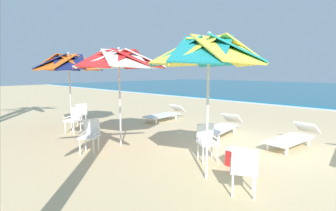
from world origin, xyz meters
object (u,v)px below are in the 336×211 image
at_px(beach_umbrella_2, 69,63).
at_px(sun_lounger_3, 165,114).
at_px(sun_lounger_2, 222,127).
at_px(cooler_box, 238,158).
at_px(plastic_chair_3, 74,118).
at_px(plastic_chair_0, 244,168).
at_px(plastic_chair_2, 90,134).
at_px(sun_lounger_1, 293,137).
at_px(plastic_chair_4, 80,113).
at_px(plastic_chair_1, 207,140).
at_px(beach_umbrella_1, 119,60).
at_px(beach_umbrella_0, 209,53).

distance_m(beach_umbrella_2, sun_lounger_3, 4.35).
relative_size(sun_lounger_2, cooler_box, 4.42).
bearing_deg(cooler_box, plastic_chair_3, -169.57).
bearing_deg(plastic_chair_0, plastic_chair_3, 178.83).
xyz_separation_m(plastic_chair_2, sun_lounger_1, (3.68, 4.18, -0.22)).
height_order(plastic_chair_4, sun_lounger_2, plastic_chair_4).
distance_m(plastic_chair_0, beach_umbrella_2, 7.37).
bearing_deg(beach_umbrella_2, plastic_chair_1, 6.75).
xyz_separation_m(plastic_chair_1, plastic_chair_4, (-5.90, -0.18, 0.00)).
height_order(beach_umbrella_1, plastic_chair_3, beach_umbrella_1).
distance_m(beach_umbrella_0, beach_umbrella_2, 6.26).
bearing_deg(sun_lounger_1, plastic_chair_4, -158.85).
relative_size(plastic_chair_1, plastic_chair_4, 1.00).
bearing_deg(sun_lounger_2, plastic_chair_3, -139.72).
bearing_deg(plastic_chair_0, plastic_chair_2, -171.60).
height_order(plastic_chair_3, sun_lounger_1, plastic_chair_3).
relative_size(plastic_chair_2, plastic_chair_3, 1.00).
distance_m(beach_umbrella_2, cooler_box, 6.81).
distance_m(plastic_chair_2, plastic_chair_4, 3.67).
bearing_deg(sun_lounger_2, plastic_chair_2, -110.46).
height_order(beach_umbrella_2, sun_lounger_2, beach_umbrella_2).
bearing_deg(beach_umbrella_2, sun_lounger_3, 67.83).
bearing_deg(plastic_chair_4, plastic_chair_0, -6.67).
distance_m(beach_umbrella_2, sun_lounger_2, 5.89).
bearing_deg(plastic_chair_4, beach_umbrella_0, -6.32).
bearing_deg(plastic_chair_1, beach_umbrella_1, -163.29).
xyz_separation_m(sun_lounger_3, cooler_box, (4.96, -2.72, -0.08)).
distance_m(plastic_chair_0, plastic_chair_3, 6.40).
xyz_separation_m(plastic_chair_0, beach_umbrella_1, (-3.93, 0.31, 1.92)).
xyz_separation_m(beach_umbrella_0, sun_lounger_1, (0.51, 3.45, -2.17)).
relative_size(plastic_chair_1, sun_lounger_2, 0.39).
relative_size(beach_umbrella_1, sun_lounger_1, 1.25).
xyz_separation_m(beach_umbrella_1, cooler_box, (3.21, 0.87, -2.22)).
distance_m(plastic_chair_4, sun_lounger_2, 5.49).
relative_size(beach_umbrella_0, plastic_chair_3, 3.28).
bearing_deg(beach_umbrella_0, plastic_chair_0, -9.26).
distance_m(beach_umbrella_0, beach_umbrella_1, 3.08).
height_order(beach_umbrella_0, sun_lounger_1, beach_umbrella_0).
relative_size(sun_lounger_1, cooler_box, 4.42).
bearing_deg(plastic_chair_4, plastic_chair_1, 1.70).
bearing_deg(sun_lounger_2, sun_lounger_3, 171.25).
xyz_separation_m(beach_umbrella_1, plastic_chair_3, (-2.47, -0.18, -1.92)).
distance_m(beach_umbrella_1, sun_lounger_3, 4.53).
bearing_deg(beach_umbrella_0, beach_umbrella_2, 177.87).
height_order(plastic_chair_1, cooler_box, plastic_chair_1).
bearing_deg(beach_umbrella_0, plastic_chair_3, -179.90).
bearing_deg(sun_lounger_1, sun_lounger_2, -175.33).
height_order(beach_umbrella_0, plastic_chair_1, beach_umbrella_0).
relative_size(plastic_chair_2, sun_lounger_1, 0.39).
height_order(plastic_chair_0, cooler_box, plastic_chair_0).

